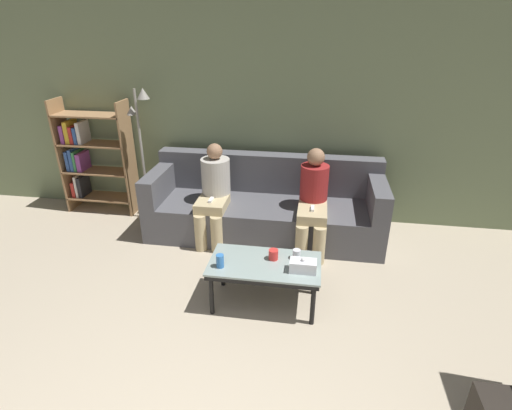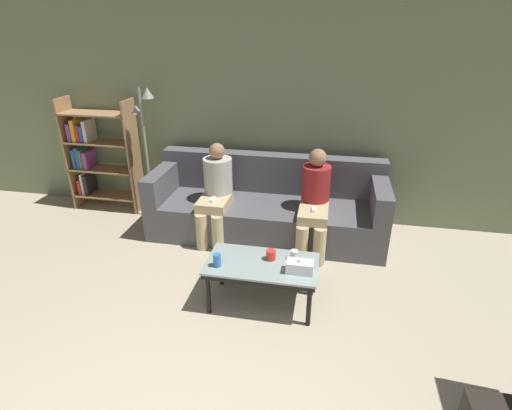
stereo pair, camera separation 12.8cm
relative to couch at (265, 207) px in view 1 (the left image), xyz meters
name	(u,v)px [view 1 (the left image)]	position (x,y,z in m)	size (l,w,h in m)	color
wall_back	(272,113)	(0.00, 0.51, 0.98)	(12.00, 0.06, 2.60)	#707F5B
couch	(265,207)	(0.00, 0.00, 0.00)	(2.65, 0.90, 0.87)	#515156
coffee_table	(265,267)	(0.17, -1.32, 0.06)	(0.95, 0.51, 0.42)	#8C9E99
cup_near_left	(273,255)	(0.24, -1.25, 0.15)	(0.08, 0.08, 0.09)	red
cup_near_right	(220,261)	(-0.19, -1.44, 0.17)	(0.07, 0.07, 0.12)	#3372BF
cup_far_center	(297,254)	(0.44, -1.21, 0.15)	(0.07, 0.07, 0.09)	silver
tissue_box	(303,266)	(0.50, -1.39, 0.16)	(0.22, 0.12, 0.13)	white
bookshelf	(89,156)	(-2.30, 0.28, 0.41)	(0.89, 0.32, 1.44)	#9E754C
standing_lamp	(142,142)	(-1.49, 0.14, 0.67)	(0.31, 0.26, 1.62)	gray
seated_person_left_end	(214,191)	(-0.55, -0.21, 0.26)	(0.32, 0.63, 1.09)	tan
seated_person_mid_left	(313,199)	(0.55, -0.24, 0.26)	(0.31, 0.69, 1.09)	tan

